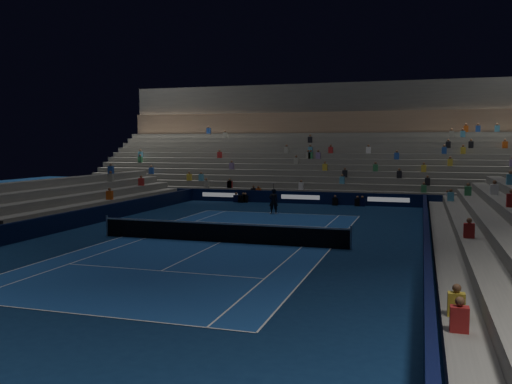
% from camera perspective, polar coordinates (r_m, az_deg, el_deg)
% --- Properties ---
extents(ground, '(90.00, 90.00, 0.00)m').
position_cam_1_polar(ground, '(27.00, -3.74, -5.30)').
color(ground, '#0B2145').
rests_on(ground, ground).
extents(court_surface, '(10.97, 23.77, 0.01)m').
position_cam_1_polar(court_surface, '(27.00, -3.74, -5.29)').
color(court_surface, navy).
rests_on(court_surface, ground).
extents(sponsor_barrier_far, '(44.00, 0.25, 1.00)m').
position_cam_1_polar(sponsor_barrier_far, '(44.56, 4.71, -0.58)').
color(sponsor_barrier_far, black).
rests_on(sponsor_barrier_far, ground).
extents(sponsor_barrier_east, '(0.25, 37.00, 1.00)m').
position_cam_1_polar(sponsor_barrier_east, '(25.21, 17.43, -5.10)').
color(sponsor_barrier_east, '#080D32').
rests_on(sponsor_barrier_east, ground).
extents(sponsor_barrier_west, '(0.25, 37.00, 1.00)m').
position_cam_1_polar(sponsor_barrier_west, '(31.65, -20.43, -3.16)').
color(sponsor_barrier_west, black).
rests_on(sponsor_barrier_west, ground).
extents(grandstand_main, '(44.00, 15.20, 11.20)m').
position_cam_1_polar(grandstand_main, '(53.59, 6.88, 3.42)').
color(grandstand_main, slate).
rests_on(grandstand_main, ground).
extents(grandstand_east, '(5.00, 37.00, 2.50)m').
position_cam_1_polar(grandstand_east, '(25.42, 25.31, -4.32)').
color(grandstand_east, slate).
rests_on(grandstand_east, ground).
extents(grandstand_west, '(5.00, 37.00, 2.50)m').
position_cam_1_polar(grandstand_west, '(33.81, -25.13, -2.11)').
color(grandstand_west, slate).
rests_on(grandstand_west, ground).
extents(tennis_net, '(12.90, 0.10, 1.10)m').
position_cam_1_polar(tennis_net, '(26.92, -3.75, -4.24)').
color(tennis_net, '#B2B2B7').
rests_on(tennis_net, ground).
extents(tennis_player, '(0.76, 0.64, 1.78)m').
position_cam_1_polar(tennis_player, '(37.72, 1.85, -0.98)').
color(tennis_player, black).
rests_on(tennis_player, ground).
extents(broadcast_camera, '(0.47, 0.91, 0.61)m').
position_cam_1_polar(broadcast_camera, '(45.34, -1.54, -0.71)').
color(broadcast_camera, black).
rests_on(broadcast_camera, ground).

